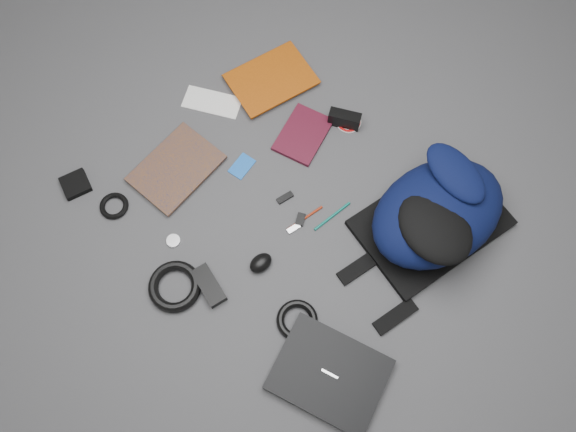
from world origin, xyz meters
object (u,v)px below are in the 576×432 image
Objects in this scene: laptop at (329,374)px; dvd_case at (303,135)px; comic_book at (154,151)px; pouch at (75,184)px; compact_camera at (344,119)px; mouse at (261,263)px; power_brick at (209,286)px; textbook_red at (256,58)px; backpack at (438,213)px.

laptop is 0.78m from dvd_case.
pouch is (-0.11, -0.25, -0.00)m from comic_book.
mouse is at bearing -103.53° from compact_camera.
comic_book is 0.50m from dvd_case.
laptop is 2.88× the size of compact_camera.
dvd_case is 2.37× the size of pouch.
laptop is at bearing -79.76° from compact_camera.
pouch is (-0.56, -0.03, -0.01)m from power_brick.
textbook_red and power_brick have the same top height.
compact_camera is at bearing 46.07° from dvd_case.
dvd_case is 0.76m from pouch.
textbook_red is 2.62× the size of compact_camera.
comic_book is 0.64m from compact_camera.
laptop reaches higher than pouch.
dvd_case is (-0.55, 0.56, -0.01)m from laptop.
textbook_red is 0.83m from power_brick.
mouse is (0.50, -0.56, 0.00)m from textbook_red.
laptop is 3.70× the size of pouch.
textbook_red is at bearing 142.44° from mouse.
comic_book is (-0.02, -0.49, -0.00)m from textbook_red.
mouse reaches higher than pouch.
mouse reaches higher than textbook_red.
dvd_case is 1.84× the size of compact_camera.
comic_book is 2.17× the size of power_brick.
comic_book and pouch have the same top height.
mouse is (-0.33, -0.44, -0.08)m from backpack.
textbook_red is at bearing 146.18° from dvd_case.
laptop reaches higher than comic_book.
comic_book is at bearing -144.95° from dvd_case.
compact_camera is (0.40, -0.00, 0.01)m from textbook_red.
mouse is 0.58× the size of power_brick.
laptop is at bearing -69.72° from backpack.
comic_book is at bearing 66.09° from pouch.
power_brick is (0.03, -0.71, -0.01)m from compact_camera.
power_brick is (-0.08, -0.15, -0.00)m from mouse.
power_brick is (-0.44, -0.03, 0.00)m from laptop.
comic_book is 0.27m from pouch.
backpack reaches higher than pouch.
comic_book is at bearing -177.00° from mouse.
dvd_case is at bearing -2.86° from textbook_red.
mouse is (-0.36, 0.12, 0.00)m from laptop.
compact_camera reaches higher than comic_book.
power_brick is at bearing 2.90° from pouch.
pouch is at bearing -138.18° from dvd_case.
laptop is at bearing 21.56° from power_brick.
textbook_red is at bearing 88.11° from comic_book.
power_brick is 1.54× the size of pouch.
comic_book is 3.72× the size of mouse.
compact_camera is 0.71m from power_brick.
pouch is (-0.64, -0.18, -0.01)m from mouse.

